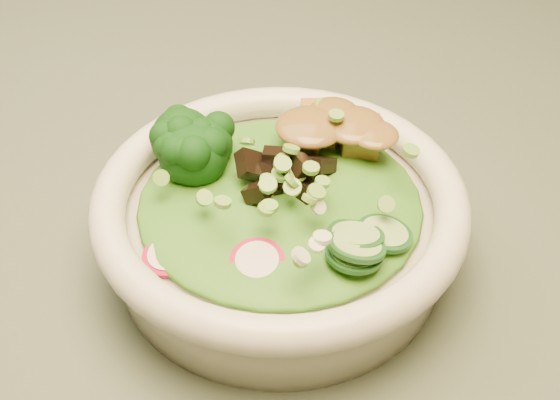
# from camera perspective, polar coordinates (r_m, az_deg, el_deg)

# --- Properties ---
(dining_table) EXTENTS (1.20, 0.80, 0.75)m
(dining_table) POSITION_cam_1_polar(r_m,az_deg,el_deg) (0.63, -16.55, -10.70)
(dining_table) COLOR black
(dining_table) RESTS_ON ground
(salad_bowl) EXTENTS (0.23, 0.23, 0.06)m
(salad_bowl) POSITION_cam_1_polar(r_m,az_deg,el_deg) (0.48, 0.00, -1.59)
(salad_bowl) COLOR silver
(salad_bowl) RESTS_ON dining_table
(lettuce_bed) EXTENTS (0.17, 0.17, 0.02)m
(lettuce_bed) POSITION_cam_1_polar(r_m,az_deg,el_deg) (0.47, -0.00, 0.09)
(lettuce_bed) COLOR #266415
(lettuce_bed) RESTS_ON salad_bowl
(broccoli_florets) EXTENTS (0.08, 0.07, 0.04)m
(broccoli_florets) POSITION_cam_1_polar(r_m,az_deg,el_deg) (0.49, -5.38, 3.37)
(broccoli_florets) COLOR black
(broccoli_florets) RESTS_ON salad_bowl
(radish_slices) EXTENTS (0.10, 0.05, 0.02)m
(radish_slices) POSITION_cam_1_polar(r_m,az_deg,el_deg) (0.44, -3.83, -3.91)
(radish_slices) COLOR maroon
(radish_slices) RESTS_ON salad_bowl
(cucumber_slices) EXTENTS (0.07, 0.07, 0.03)m
(cucumber_slices) POSITION_cam_1_polar(r_m,az_deg,el_deg) (0.44, 5.91, -1.70)
(cucumber_slices) COLOR #A1C96F
(cucumber_slices) RESTS_ON salad_bowl
(mushroom_heap) EXTENTS (0.07, 0.07, 0.03)m
(mushroom_heap) POSITION_cam_1_polar(r_m,az_deg,el_deg) (0.47, 0.69, 1.79)
(mushroom_heap) COLOR black
(mushroom_heap) RESTS_ON salad_bowl
(tofu_cubes) EXTENTS (0.08, 0.06, 0.03)m
(tofu_cubes) POSITION_cam_1_polar(r_m,az_deg,el_deg) (0.50, 3.53, 4.24)
(tofu_cubes) COLOR olive
(tofu_cubes) RESTS_ON salad_bowl
(peanut_sauce) EXTENTS (0.06, 0.05, 0.01)m
(peanut_sauce) POSITION_cam_1_polar(r_m,az_deg,el_deg) (0.49, 3.59, 5.26)
(peanut_sauce) COLOR brown
(peanut_sauce) RESTS_ON tofu_cubes
(scallion_garnish) EXTENTS (0.16, 0.16, 0.02)m
(scallion_garnish) POSITION_cam_1_polar(r_m,az_deg,el_deg) (0.46, 0.00, 1.92)
(scallion_garnish) COLOR #6DA63A
(scallion_garnish) RESTS_ON salad_bowl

